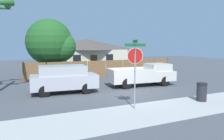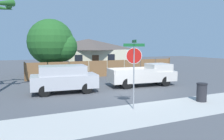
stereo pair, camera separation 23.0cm
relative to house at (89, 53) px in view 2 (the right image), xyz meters
The scene contains 9 objects.
ground_plane 17.14m from the house, 99.18° to the right, with size 80.00×80.00×0.00m, color #4C4F54.
sidewalk_strip 20.68m from the house, 97.58° to the right, with size 36.00×3.20×0.01m.
wooden_fence 8.24m from the house, 94.24° to the right, with size 16.25×0.12×1.77m.
house is the anchor object (origin of this frame).
oak_tree 8.70m from the house, 132.38° to the right, with size 4.85×4.62×5.88m.
red_suv 15.69m from the house, 114.20° to the right, with size 4.56×2.32×1.88m.
orange_pickup 14.35m from the house, 89.80° to the right, with size 5.53×2.33×1.75m.
stop_sign 19.99m from the house, 101.51° to the right, with size 1.03×0.93×3.51m.
trash_bin 19.97m from the house, 88.98° to the right, with size 0.61×0.61×1.07m.
Camera 2 is at (-6.74, -12.30, 3.25)m, focal length 35.00 mm.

